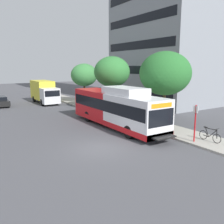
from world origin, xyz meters
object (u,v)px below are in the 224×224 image
at_px(bus_stop_sign_pole, 195,121).
at_px(box_truck_background, 44,91).
at_px(street_tree_mid_block, 112,72).
at_px(street_tree_near_stop, 165,73).
at_px(street_tree_far_block, 84,75).
at_px(parked_car_far_lane, 0,101).
at_px(transit_bus, 116,108).
at_px(bicycle_parked, 210,135).

bearing_deg(bus_stop_sign_pole, box_truck_background, 97.29).
relative_size(bus_stop_sign_pole, street_tree_mid_block, 0.41).
distance_m(street_tree_near_stop, street_tree_mid_block, 8.66).
bearing_deg(street_tree_far_block, bus_stop_sign_pole, -94.60).
height_order(street_tree_near_stop, parked_car_far_lane, street_tree_near_stop).
relative_size(street_tree_far_block, parked_car_far_lane, 1.24).
distance_m(street_tree_near_stop, box_truck_background, 20.27).
distance_m(street_tree_mid_block, parked_car_far_lane, 16.10).
distance_m(transit_bus, bus_stop_sign_pole, 7.22).
bearing_deg(bicycle_parked, box_truck_background, 99.33).
height_order(bus_stop_sign_pole, bicycle_parked, bus_stop_sign_pole).
distance_m(transit_bus, box_truck_background, 17.52).
distance_m(bicycle_parked, box_truck_background, 25.34).
xyz_separation_m(bicycle_parked, street_tree_mid_block, (0.85, 14.24, 4.15)).
bearing_deg(bus_stop_sign_pole, street_tree_near_stop, 69.16).
distance_m(street_tree_near_stop, street_tree_far_block, 15.86).
relative_size(bus_stop_sign_pole, parked_car_far_lane, 0.58).
height_order(bus_stop_sign_pole, street_tree_far_block, street_tree_far_block).
xyz_separation_m(transit_bus, parked_car_far_lane, (-7.02, 17.87, -1.04)).
bearing_deg(parked_car_far_lane, street_tree_near_stop, -60.97).
distance_m(transit_bus, parked_car_far_lane, 19.23).
distance_m(bicycle_parked, street_tree_near_stop, 7.02).
bearing_deg(bicycle_parked, street_tree_near_stop, 80.53).
bearing_deg(box_truck_background, street_tree_near_stop, -75.46).
bearing_deg(bus_stop_sign_pole, bicycle_parked, -30.10).
height_order(bicycle_parked, street_tree_far_block, street_tree_far_block).
distance_m(bus_stop_sign_pole, box_truck_background, 24.61).
distance_m(bus_stop_sign_pole, street_tree_far_block, 21.06).
distance_m(bus_stop_sign_pole, street_tree_near_stop, 6.18).
xyz_separation_m(transit_bus, street_tree_mid_block, (3.88, 6.74, 3.01)).
xyz_separation_m(street_tree_near_stop, street_tree_far_block, (-0.23, 15.84, -0.61)).
bearing_deg(bicycle_parked, bus_stop_sign_pole, 149.90).
bearing_deg(box_truck_background, bus_stop_sign_pole, -82.71).
height_order(bus_stop_sign_pole, street_tree_mid_block, street_tree_mid_block).
relative_size(transit_bus, street_tree_mid_block, 1.92).
bearing_deg(street_tree_near_stop, bus_stop_sign_pole, -110.84).
xyz_separation_m(transit_bus, bicycle_parked, (3.03, -7.49, -1.14)).
height_order(street_tree_far_block, parked_car_far_lane, street_tree_far_block).
bearing_deg(bus_stop_sign_pole, street_tree_far_block, 85.40).
xyz_separation_m(bus_stop_sign_pole, street_tree_near_stop, (1.91, 5.01, 3.08)).
relative_size(bicycle_parked, street_tree_mid_block, 0.28).
height_order(street_tree_mid_block, street_tree_far_block, street_tree_mid_block).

